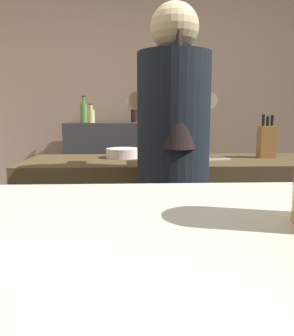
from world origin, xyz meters
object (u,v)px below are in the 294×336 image
(chefs_knife, at_px, (211,160))
(knife_block, at_px, (267,141))
(bottle_hot_sauce, at_px, (84,112))
(bottle_soy, at_px, (134,111))
(bottle_vinegar, at_px, (91,115))
(mixing_bowl, at_px, (123,153))
(bartender, at_px, (173,160))

(chefs_knife, bearing_deg, knife_block, 5.48)
(chefs_knife, xyz_separation_m, bottle_hot_sauce, (-0.93, 1.30, 0.29))
(knife_block, height_order, bottle_soy, bottle_soy)
(bottle_vinegar, relative_size, bottle_soy, 0.64)
(knife_block, distance_m, bottle_hot_sauce, 1.78)
(knife_block, bearing_deg, bottle_soy, 124.48)
(mixing_bowl, distance_m, bottle_vinegar, 1.07)
(bartender, bearing_deg, mixing_bowl, 21.26)
(bartender, xyz_separation_m, knife_block, (0.66, 0.52, 0.05))
(mixing_bowl, height_order, bottle_soy, bottle_soy)
(bartender, bearing_deg, knife_block, -54.66)
(chefs_knife, relative_size, bottle_hot_sauce, 0.96)
(mixing_bowl, height_order, bottle_hot_sauce, bottle_hot_sauce)
(chefs_knife, bearing_deg, bottle_hot_sauce, 114.40)
(chefs_knife, distance_m, bottle_soy, 1.43)
(bartender, xyz_separation_m, bottle_soy, (-0.17, 1.73, 0.24))
(bartender, bearing_deg, bottle_soy, 2.66)
(bottle_vinegar, bearing_deg, mixing_bowl, -72.64)
(knife_block, height_order, bottle_vinegar, bottle_vinegar)
(mixing_bowl, relative_size, chefs_knife, 0.89)
(mixing_bowl, distance_m, bottle_hot_sauce, 1.25)
(bartender, height_order, knife_block, bartender)
(bottle_vinegar, bearing_deg, knife_block, -40.36)
(knife_block, bearing_deg, bottle_hot_sauce, 137.81)
(bottle_hot_sauce, bearing_deg, bottle_soy, 2.59)
(bartender, bearing_deg, bottle_vinegar, 16.85)
(bartender, height_order, bottle_vinegar, bartender)
(bottle_vinegar, height_order, bottle_hot_sauce, bottle_hot_sauce)
(knife_block, bearing_deg, bottle_vinegar, 139.64)
(chefs_knife, xyz_separation_m, bottle_soy, (-0.45, 1.32, 0.29))
(bartender, height_order, mixing_bowl, bartender)
(chefs_knife, distance_m, bottle_vinegar, 1.45)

